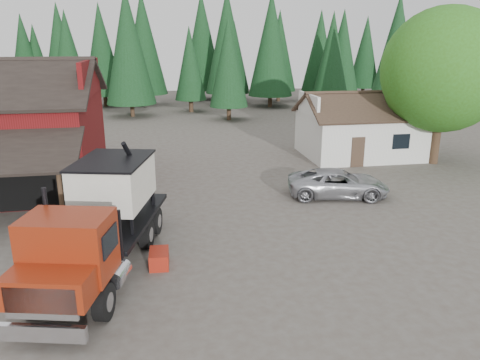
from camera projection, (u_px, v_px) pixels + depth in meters
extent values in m
plane|color=#4C443C|center=(196.00, 241.00, 19.59)|extent=(120.00, 120.00, 0.00)
cube|color=#601012|center=(90.00, 78.00, 26.45)|extent=(0.25, 7.00, 2.00)
cylinder|color=#382619|center=(61.00, 201.00, 20.23)|extent=(0.20, 0.20, 2.80)
cube|color=silver|center=(361.00, 135.00, 33.57)|extent=(8.00, 6.00, 3.00)
cube|color=#38281E|center=(372.00, 106.00, 31.51)|extent=(8.60, 3.42, 1.80)
cube|color=#38281E|center=(354.00, 101.00, 34.33)|extent=(8.60, 3.42, 1.80)
cube|color=silver|center=(309.00, 105.00, 32.26)|extent=(0.20, 4.20, 1.50)
cube|color=silver|center=(415.00, 102.00, 33.58)|extent=(0.20, 4.20, 1.50)
cube|color=#38281E|center=(358.00, 152.00, 30.62)|extent=(0.90, 0.06, 2.00)
cube|color=black|center=(401.00, 142.00, 30.95)|extent=(1.20, 0.06, 1.00)
cylinder|color=#382619|center=(435.00, 140.00, 31.38)|extent=(0.60, 0.60, 3.20)
sphere|color=#2D6116|center=(444.00, 70.00, 30.05)|extent=(8.00, 8.00, 8.00)
sphere|color=#2D6116|center=(418.00, 88.00, 30.95)|extent=(4.40, 4.40, 4.40)
sphere|color=#2D6116|center=(464.00, 85.00, 29.72)|extent=(4.80, 4.80, 4.80)
cylinder|color=#382619|center=(229.00, 112.00, 48.64)|extent=(0.44, 0.44, 1.60)
cone|color=black|center=(229.00, 62.00, 47.16)|extent=(3.96, 3.96, 9.00)
cylinder|color=#382619|center=(390.00, 114.00, 47.52)|extent=(0.44, 0.44, 1.60)
cone|color=black|center=(396.00, 52.00, 45.76)|extent=(4.84, 4.84, 11.00)
cylinder|color=#382619|center=(132.00, 109.00, 50.74)|extent=(0.44, 0.44, 1.60)
cone|color=black|center=(128.00, 46.00, 48.83)|extent=(5.28, 5.28, 12.00)
cylinder|color=black|center=(32.00, 299.00, 14.11)|extent=(0.63, 1.21, 1.15)
cylinder|color=black|center=(104.00, 302.00, 13.98)|extent=(0.63, 1.21, 1.15)
cylinder|color=black|center=(93.00, 233.00, 18.92)|extent=(0.63, 1.21, 1.15)
cylinder|color=black|center=(147.00, 235.00, 18.79)|extent=(0.63, 1.21, 1.15)
cylinder|color=black|center=(105.00, 220.00, 20.32)|extent=(0.63, 1.21, 1.15)
cylinder|color=black|center=(155.00, 221.00, 20.19)|extent=(0.63, 1.21, 1.15)
cube|color=black|center=(105.00, 242.00, 17.13)|extent=(3.25, 9.04, 0.42)
cube|color=silver|center=(43.00, 333.00, 12.49)|extent=(2.39, 0.75, 0.47)
cube|color=silver|center=(41.00, 303.00, 12.35)|extent=(1.96, 0.57, 0.94)
cube|color=maroon|center=(51.00, 286.00, 12.91)|extent=(2.61, 1.88, 0.89)
cube|color=maroon|center=(69.00, 246.00, 14.04)|extent=(2.87, 2.33, 1.94)
cube|color=black|center=(55.00, 248.00, 13.15)|extent=(2.16, 0.60, 0.94)
cylinder|color=black|center=(47.00, 216.00, 14.84)|extent=(0.18, 0.18, 1.89)
cube|color=black|center=(83.00, 234.00, 15.06)|extent=(2.53, 0.73, 1.68)
cube|color=black|center=(117.00, 220.00, 18.45)|extent=(4.03, 6.54, 0.17)
cube|color=silver|center=(114.00, 182.00, 18.00)|extent=(3.16, 3.93, 1.68)
cone|color=silver|center=(116.00, 208.00, 18.30)|extent=(2.79, 2.79, 0.73)
cube|color=black|center=(112.00, 160.00, 17.75)|extent=(3.29, 4.06, 0.08)
cylinder|color=black|center=(140.00, 174.00, 19.40)|extent=(1.28, 2.13, 3.20)
cube|color=maroon|center=(120.00, 192.00, 20.81)|extent=(0.81, 0.96, 0.47)
cylinder|color=silver|center=(118.00, 274.00, 14.98)|extent=(0.82, 1.16, 0.59)
imported|color=#ABACB3|center=(338.00, 183.00, 24.91)|extent=(5.69, 3.45, 1.47)
cube|color=maroon|center=(159.00, 258.00, 17.35)|extent=(0.75, 1.13, 0.60)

